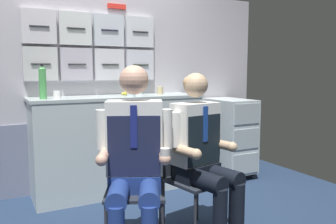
% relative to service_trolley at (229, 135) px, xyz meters
% --- Properties ---
extents(galley_bulkhead, '(4.20, 0.14, 2.15)m').
position_rel_service_trolley_xyz_m(galley_bulkhead, '(-1.55, 0.37, 0.58)').
color(galley_bulkhead, '#B7B2BC').
rests_on(galley_bulkhead, ground).
extents(galley_counter, '(1.76, 0.53, 1.00)m').
position_rel_service_trolley_xyz_m(galley_counter, '(-1.36, 0.09, 0.01)').
color(galley_counter, '#B4C1C1').
rests_on(galley_counter, ground).
extents(service_trolley, '(0.40, 0.65, 0.92)m').
position_rel_service_trolley_xyz_m(service_trolley, '(0.00, 0.00, 0.00)').
color(service_trolley, black).
rests_on(service_trolley, ground).
extents(folding_chair_left, '(0.53, 0.53, 0.83)m').
position_rel_service_trolley_xyz_m(folding_chair_left, '(-1.64, -1.07, 0.02)').
color(folding_chair_left, '#2D2D33').
rests_on(folding_chair_left, ground).
extents(crew_member_left, '(0.58, 0.71, 1.29)m').
position_rel_service_trolley_xyz_m(crew_member_left, '(-1.70, -1.21, 0.22)').
color(crew_member_left, black).
rests_on(crew_member_left, ground).
extents(folding_chair_center, '(0.47, 0.47, 0.83)m').
position_rel_service_trolley_xyz_m(folding_chair_center, '(-1.18, -1.04, 0.02)').
color(folding_chair_center, '#2D2D33').
rests_on(folding_chair_center, ground).
extents(crew_member_center, '(0.50, 0.64, 1.24)m').
position_rel_service_trolley_xyz_m(crew_member_center, '(-1.15, -1.20, 0.18)').
color(crew_member_center, black).
rests_on(crew_member_center, ground).
extents(water_bottle_clear, '(0.07, 0.07, 0.32)m').
position_rel_service_trolley_xyz_m(water_bottle_clear, '(-2.10, 0.02, 0.65)').
color(water_bottle_clear, '#4CA255').
rests_on(water_bottle_clear, galley_counter).
extents(sparkling_bottle_green, '(0.08, 0.08, 0.24)m').
position_rel_service_trolley_xyz_m(sparkling_bottle_green, '(-1.06, 0.25, 0.62)').
color(sparkling_bottle_green, silver).
rests_on(sparkling_bottle_green, galley_counter).
extents(water_bottle_tall, '(0.08, 0.08, 0.29)m').
position_rel_service_trolley_xyz_m(water_bottle_tall, '(-1.27, -0.05, 0.64)').
color(water_bottle_tall, silver).
rests_on(water_bottle_tall, galley_counter).
extents(coffee_cup_spare, '(0.07, 0.07, 0.07)m').
position_rel_service_trolley_xyz_m(coffee_cup_spare, '(-1.97, 0.03, 0.54)').
color(coffee_cup_spare, white).
rests_on(coffee_cup_spare, galley_counter).
extents(espresso_cup_small, '(0.07, 0.07, 0.08)m').
position_rel_service_trolley_xyz_m(espresso_cup_small, '(-0.84, 0.15, 0.55)').
color(espresso_cup_small, tan).
rests_on(espresso_cup_small, galley_counter).
extents(snack_banana, '(0.17, 0.10, 0.04)m').
position_rel_service_trolley_xyz_m(snack_banana, '(-1.23, 0.15, 0.52)').
color(snack_banana, yellow).
rests_on(snack_banana, galley_counter).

